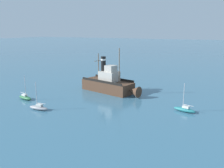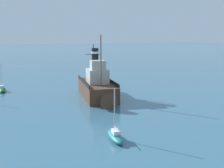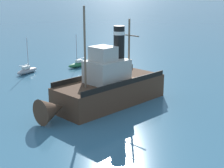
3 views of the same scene
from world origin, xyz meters
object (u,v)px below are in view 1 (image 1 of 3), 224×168
at_px(old_tugboat, 110,84).
at_px(sailboat_grey, 39,108).
at_px(sailboat_green, 25,97).
at_px(sailboat_teal, 185,109).

relative_size(old_tugboat, sailboat_grey, 3.02).
xyz_separation_m(old_tugboat, sailboat_green, (12.96, -12.28, -1.40)).
bearing_deg(old_tugboat, sailboat_teal, 71.10).
height_order(sailboat_teal, sailboat_green, same).
distance_m(sailboat_grey, sailboat_green, 7.83).
bearing_deg(sailboat_green, sailboat_teal, 103.18).
height_order(sailboat_grey, sailboat_green, same).
distance_m(sailboat_teal, sailboat_green, 30.58).
relative_size(sailboat_teal, sailboat_green, 1.00).
bearing_deg(sailboat_grey, sailboat_teal, 114.78).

